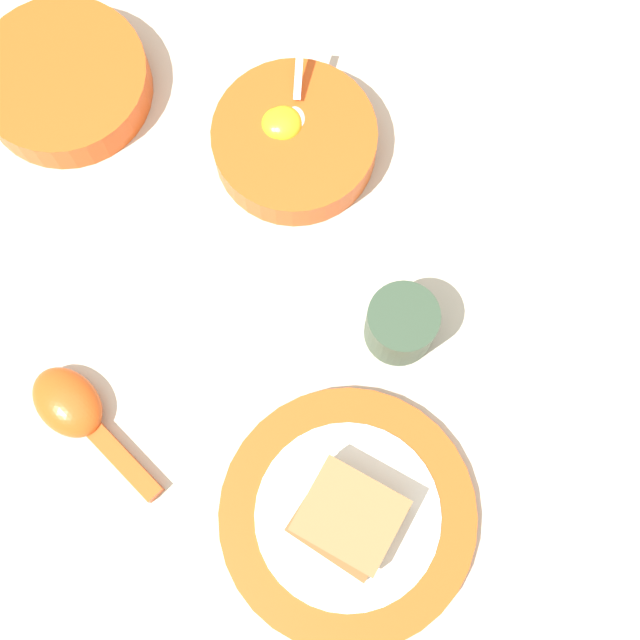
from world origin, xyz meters
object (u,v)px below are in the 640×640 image
at_px(egg_bowl, 294,141).
at_px(drinking_cup, 401,324).
at_px(toast_sandwich, 349,518).
at_px(soup_spoon, 76,411).
at_px(congee_bowl, 64,81).
at_px(toast_plate, 348,516).

bearing_deg(egg_bowl, drinking_cup, -162.27).
distance_m(toast_sandwich, soup_spoon, 0.26).
bearing_deg(congee_bowl, toast_plate, -156.68).
bearing_deg(toast_plate, drinking_cup, -26.36).
xyz_separation_m(toast_sandwich, drinking_cup, (0.16, -0.08, 0.00)).
height_order(egg_bowl, soup_spoon, egg_bowl).
distance_m(toast_plate, congee_bowl, 0.50).
bearing_deg(toast_plate, toast_sandwich, 170.56).
relative_size(toast_plate, congee_bowl, 1.35).
relative_size(toast_plate, toast_sandwich, 2.05).
height_order(toast_plate, drinking_cup, drinking_cup).
relative_size(toast_sandwich, soup_spoon, 0.76).
relative_size(soup_spoon, congee_bowl, 0.86).
height_order(egg_bowl, drinking_cup, egg_bowl).
distance_m(toast_plate, soup_spoon, 0.26).
bearing_deg(congee_bowl, egg_bowl, -115.91).
xyz_separation_m(toast_plate, soup_spoon, (0.13, 0.22, 0.01)).
relative_size(egg_bowl, congee_bowl, 0.95).
height_order(toast_plate, congee_bowl, congee_bowl).
height_order(toast_sandwich, congee_bowl, toast_sandwich).
xyz_separation_m(egg_bowl, soup_spoon, (-0.22, 0.24, -0.01)).
bearing_deg(soup_spoon, drinking_cup, -85.67).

